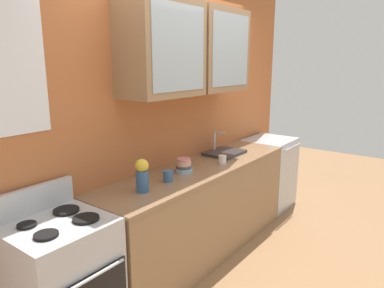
# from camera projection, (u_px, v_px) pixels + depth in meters

# --- Properties ---
(ground_plane) EXTENTS (10.00, 10.00, 0.00)m
(ground_plane) POSITION_uv_depth(u_px,v_px,m) (200.00, 252.00, 3.57)
(ground_plane) COLOR #936B47
(back_wall_unit) EXTENTS (4.28, 0.48, 2.76)m
(back_wall_unit) POSITION_uv_depth(u_px,v_px,m) (176.00, 97.00, 3.39)
(back_wall_unit) COLOR #B76638
(back_wall_unit) RESTS_ON ground_plane
(counter) EXTENTS (2.41, 0.61, 0.90)m
(counter) POSITION_uv_depth(u_px,v_px,m) (200.00, 211.00, 3.47)
(counter) COLOR #93704C
(counter) RESTS_ON ground_plane
(stove_range) EXTENTS (0.60, 0.60, 1.08)m
(stove_range) POSITION_uv_depth(u_px,v_px,m) (63.00, 286.00, 2.29)
(stove_range) COLOR silver
(stove_range) RESTS_ON ground_plane
(sink_faucet) EXTENTS (0.41, 0.32, 0.24)m
(sink_faucet) POSITION_uv_depth(u_px,v_px,m) (224.00, 152.00, 3.82)
(sink_faucet) COLOR #2D2D30
(sink_faucet) RESTS_ON counter
(bowl_stack) EXTENTS (0.15, 0.15, 0.12)m
(bowl_stack) POSITION_uv_depth(u_px,v_px,m) (184.00, 166.00, 3.19)
(bowl_stack) COLOR #8CB7E0
(bowl_stack) RESTS_ON counter
(vase) EXTENTS (0.10, 0.10, 0.26)m
(vase) POSITION_uv_depth(u_px,v_px,m) (142.00, 175.00, 2.69)
(vase) COLOR #33598C
(vase) RESTS_ON counter
(cup_near_sink) EXTENTS (0.11, 0.08, 0.08)m
(cup_near_sink) POSITION_uv_depth(u_px,v_px,m) (223.00, 159.00, 3.45)
(cup_near_sink) COLOR silver
(cup_near_sink) RESTS_ON counter
(cup_near_bowls) EXTENTS (0.12, 0.08, 0.09)m
(cup_near_bowls) POSITION_uv_depth(u_px,v_px,m) (168.00, 176.00, 2.94)
(cup_near_bowls) COLOR #38608C
(cup_near_bowls) RESTS_ON counter
(dishwasher) EXTENTS (0.63, 0.59, 0.90)m
(dishwasher) POSITION_uv_depth(u_px,v_px,m) (268.00, 173.00, 4.65)
(dishwasher) COLOR silver
(dishwasher) RESTS_ON ground_plane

